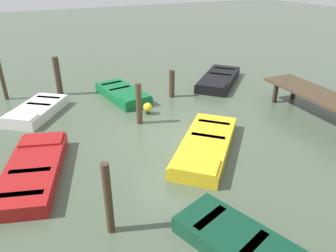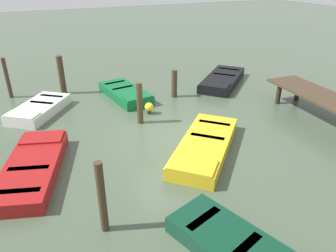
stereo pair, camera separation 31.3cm
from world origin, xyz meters
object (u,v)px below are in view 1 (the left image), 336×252
at_px(rowboat_white, 36,110).
at_px(marker_buoy, 148,108).
at_px(dock_segment, 333,102).
at_px(mooring_piling_near_right, 58,76).
at_px(rowboat_green, 123,93).
at_px(mooring_piling_far_right, 172,84).
at_px(rowboat_yellow, 206,145).
at_px(mooring_piling_far_left, 139,104).
at_px(mooring_piling_mid_left, 108,199).
at_px(mooring_piling_mid_right, 2,80).
at_px(rowboat_black, 219,79).
at_px(rowboat_red, 33,170).

relative_size(rowboat_white, marker_buoy, 6.36).
bearing_deg(dock_segment, mooring_piling_near_right, -128.36).
height_order(rowboat_green, mooring_piling_far_right, mooring_piling_far_right).
distance_m(rowboat_yellow, mooring_piling_far_left, 3.15).
height_order(dock_segment, marker_buoy, dock_segment).
bearing_deg(mooring_piling_far_left, mooring_piling_far_right, 129.58).
bearing_deg(mooring_piling_far_right, mooring_piling_mid_left, -36.02).
relative_size(rowboat_green, marker_buoy, 6.82).
height_order(rowboat_yellow, mooring_piling_mid_left, mooring_piling_mid_left).
bearing_deg(dock_segment, mooring_piling_mid_left, -76.38).
xyz_separation_m(rowboat_white, mooring_piling_mid_right, (-2.46, -1.03, 0.70)).
bearing_deg(rowboat_yellow, mooring_piling_near_right, -111.64).
distance_m(rowboat_black, mooring_piling_mid_left, 10.94).
xyz_separation_m(rowboat_white, mooring_piling_mid_left, (7.38, 0.82, 0.69)).
bearing_deg(mooring_piling_far_right, mooring_piling_near_right, -119.06).
xyz_separation_m(dock_segment, rowboat_red, (-1.25, -10.49, -0.62)).
bearing_deg(mooring_piling_mid_right, mooring_piling_far_right, 66.21).
xyz_separation_m(rowboat_black, mooring_piling_mid_right, (-2.38, -9.82, 0.70)).
bearing_deg(marker_buoy, mooring_piling_near_right, -143.68).
height_order(rowboat_black, marker_buoy, marker_buoy).
height_order(rowboat_yellow, rowboat_green, same).
xyz_separation_m(rowboat_white, mooring_piling_near_right, (-1.98, 1.24, 0.68)).
bearing_deg(rowboat_white, mooring_piling_mid_left, 43.13).
bearing_deg(rowboat_red, mooring_piling_far_right, -41.45).
xyz_separation_m(rowboat_red, mooring_piling_mid_left, (3.01, 1.34, 0.69)).
bearing_deg(mooring_piling_mid_left, rowboat_yellow, 118.17).
bearing_deg(rowboat_white, rowboat_green, 131.24).
distance_m(rowboat_white, mooring_piling_near_right, 2.44).
relative_size(rowboat_red, marker_buoy, 8.20).
bearing_deg(mooring_piling_mid_left, rowboat_red, -155.97).
xyz_separation_m(rowboat_yellow, mooring_piling_mid_left, (2.02, -3.78, 0.69)).
distance_m(mooring_piling_far_right, mooring_piling_near_right, 5.21).
relative_size(rowboat_yellow, mooring_piling_mid_right, 2.10).
distance_m(rowboat_red, marker_buoy, 5.23).
bearing_deg(rowboat_green, mooring_piling_mid_right, -122.85).
height_order(dock_segment, rowboat_black, dock_segment).
distance_m(rowboat_black, rowboat_white, 8.79).
distance_m(dock_segment, marker_buoy, 7.03).
height_order(dock_segment, rowboat_red, dock_segment).
distance_m(rowboat_yellow, rowboat_white, 7.06).
bearing_deg(rowboat_green, rowboat_red, -50.63).
relative_size(rowboat_yellow, mooring_piling_mid_left, 2.12).
relative_size(rowboat_green, mooring_piling_far_left, 2.04).
relative_size(mooring_piling_mid_left, mooring_piling_near_right, 1.01).
distance_m(mooring_piling_near_right, marker_buoy, 4.79).
height_order(rowboat_black, mooring_piling_mid_right, mooring_piling_mid_right).
height_order(mooring_piling_mid_left, mooring_piling_near_right, mooring_piling_mid_left).
distance_m(rowboat_red, mooring_piling_mid_right, 6.89).
bearing_deg(rowboat_black, marker_buoy, -20.68).
relative_size(dock_segment, rowboat_yellow, 1.63).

